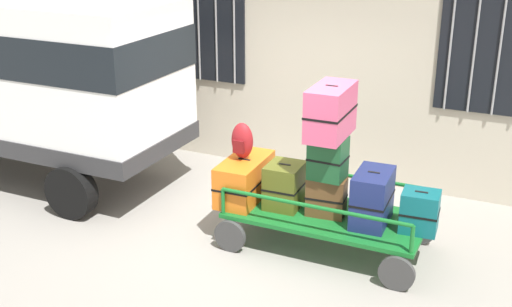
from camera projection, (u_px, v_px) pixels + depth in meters
name	position (u px, v px, depth m)	size (l,w,h in m)	color
ground_plane	(255.00, 236.00, 7.98)	(40.00, 40.00, 0.00)	gray
building_wall	(327.00, 4.00, 9.09)	(12.00, 0.38, 5.00)	#BCB29E
van	(21.00, 68.00, 9.25)	(4.65, 1.94, 2.62)	white
luggage_cart	(326.00, 219.00, 7.60)	(2.33, 1.17, 0.44)	#146023
cart_railing	(327.00, 192.00, 7.47)	(2.22, 1.04, 0.33)	#146023
suitcase_left_bottom	(245.00, 179.00, 7.89)	(0.48, 0.93, 0.51)	orange
suitcase_midleft_bottom	(285.00, 185.00, 7.67)	(0.43, 0.48, 0.53)	#4C5119
suitcase_center_bottom	(326.00, 197.00, 7.47)	(0.47, 0.31, 0.46)	brown
suitcase_center_middle	(328.00, 158.00, 7.29)	(0.41, 0.34, 0.49)	#194C28
suitcase_center_top	(331.00, 111.00, 7.13)	(0.41, 0.77, 0.58)	#CC4C72
suitcase_midright_bottom	(372.00, 198.00, 7.26)	(0.42, 0.65, 0.61)	navy
suitcase_right_bottom	(420.00, 212.00, 7.10)	(0.43, 0.37, 0.47)	#0F5960
backpack	(242.00, 141.00, 7.75)	(0.27, 0.22, 0.44)	maroon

